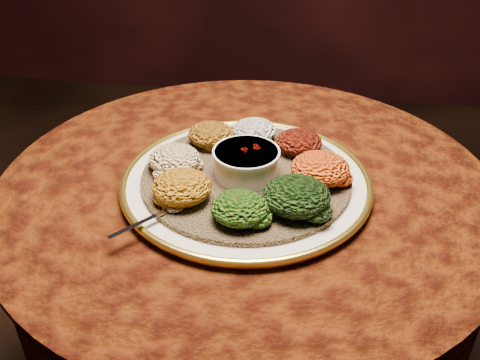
# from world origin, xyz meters

# --- Properties ---
(table) EXTENTS (0.96, 0.96, 0.73)m
(table) POSITION_xyz_m (0.00, 0.00, 0.55)
(table) COLOR black
(table) RESTS_ON ground
(platter) EXTENTS (0.53, 0.53, 0.02)m
(platter) POSITION_xyz_m (0.00, -0.03, 0.75)
(platter) COLOR beige
(platter) RESTS_ON table
(injera) EXTENTS (0.44, 0.44, 0.01)m
(injera) POSITION_xyz_m (0.00, -0.03, 0.76)
(injera) COLOR olive
(injera) RESTS_ON platter
(stew_bowl) EXTENTS (0.12, 0.12, 0.05)m
(stew_bowl) POSITION_xyz_m (0.00, -0.03, 0.79)
(stew_bowl) COLOR silver
(stew_bowl) RESTS_ON injera
(spoon) EXTENTS (0.10, 0.11, 0.01)m
(spoon) POSITION_xyz_m (-0.11, -0.16, 0.77)
(spoon) COLOR silver
(spoon) RESTS_ON injera
(portion_ayib) EXTENTS (0.09, 0.09, 0.04)m
(portion_ayib) POSITION_xyz_m (-0.00, 0.11, 0.78)
(portion_ayib) COLOR white
(portion_ayib) RESTS_ON injera
(portion_kitfo) EXTENTS (0.09, 0.09, 0.04)m
(portion_kitfo) POSITION_xyz_m (0.09, 0.07, 0.78)
(portion_kitfo) COLOR black
(portion_kitfo) RESTS_ON injera
(portion_tikil) EXTENTS (0.11, 0.10, 0.05)m
(portion_tikil) POSITION_xyz_m (0.14, -0.03, 0.79)
(portion_tikil) COLOR #C97A10
(portion_tikil) RESTS_ON injera
(portion_gomen) EXTENTS (0.11, 0.11, 0.06)m
(portion_gomen) POSITION_xyz_m (0.10, -0.12, 0.79)
(portion_gomen) COLOR black
(portion_gomen) RESTS_ON injera
(portion_mixveg) EXTENTS (0.10, 0.09, 0.05)m
(portion_mixveg) POSITION_xyz_m (0.01, -0.16, 0.79)
(portion_mixveg) COLOR #AE380B
(portion_mixveg) RESTS_ON injera
(portion_kik) EXTENTS (0.10, 0.10, 0.05)m
(portion_kik) POSITION_xyz_m (-0.10, -0.12, 0.79)
(portion_kik) COLOR #B97410
(portion_kik) RESTS_ON injera
(portion_timatim) EXTENTS (0.10, 0.09, 0.05)m
(portion_timatim) POSITION_xyz_m (-0.13, -0.03, 0.79)
(portion_timatim) COLOR maroon
(portion_timatim) RESTS_ON injera
(portion_shiro) EXTENTS (0.09, 0.09, 0.04)m
(portion_shiro) POSITION_xyz_m (-0.08, 0.08, 0.78)
(portion_shiro) COLOR #84580F
(portion_shiro) RESTS_ON injera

